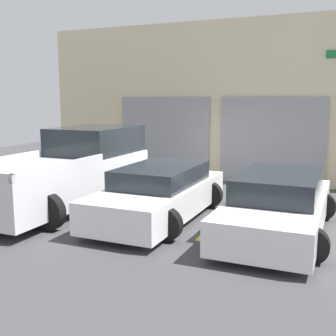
% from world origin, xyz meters
% --- Properties ---
extents(ground_plane, '(28.00, 28.00, 0.00)m').
position_xyz_m(ground_plane, '(0.00, 0.00, 0.00)').
color(ground_plane, '#3D3D3F').
extents(shophouse_building, '(12.94, 0.68, 5.21)m').
position_xyz_m(shophouse_building, '(-0.01, 3.29, 2.56)').
color(shophouse_building, beige).
rests_on(shophouse_building, ground).
extents(pickup_truck, '(2.55, 5.55, 1.93)m').
position_xyz_m(pickup_truck, '(-2.64, -1.60, 0.89)').
color(pickup_truck, silver).
rests_on(pickup_truck, ground).
extents(sedan_white, '(2.16, 4.49, 1.23)m').
position_xyz_m(sedan_white, '(2.64, -1.91, 0.58)').
color(sedan_white, white).
rests_on(sedan_white, ground).
extents(sedan_side, '(2.16, 4.40, 1.21)m').
position_xyz_m(sedan_side, '(0.00, -1.91, 0.58)').
color(sedan_side, white).
rests_on(sedan_side, ground).
extents(parking_stripe_far_left, '(0.12, 2.20, 0.01)m').
position_xyz_m(parking_stripe_far_left, '(-3.97, -1.94, 0.00)').
color(parking_stripe_far_left, gold).
rests_on(parking_stripe_far_left, ground).
extents(parking_stripe_left, '(0.12, 2.20, 0.01)m').
position_xyz_m(parking_stripe_left, '(-1.32, -1.94, 0.00)').
color(parking_stripe_left, gold).
rests_on(parking_stripe_left, ground).
extents(parking_stripe_centre, '(0.12, 2.20, 0.01)m').
position_xyz_m(parking_stripe_centre, '(1.32, -1.94, 0.00)').
color(parking_stripe_centre, gold).
rests_on(parking_stripe_centre, ground).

